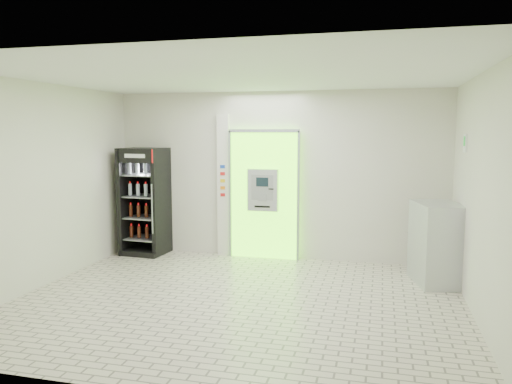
% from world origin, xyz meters
% --- Properties ---
extents(ground, '(6.00, 6.00, 0.00)m').
position_xyz_m(ground, '(0.00, 0.00, 0.00)').
color(ground, '#C1B2A0').
rests_on(ground, ground).
extents(room_shell, '(6.00, 6.00, 6.00)m').
position_xyz_m(room_shell, '(0.00, 0.00, 1.84)').
color(room_shell, silver).
rests_on(room_shell, ground).
extents(atm_assembly, '(1.30, 0.24, 2.33)m').
position_xyz_m(atm_assembly, '(-0.20, 2.41, 1.17)').
color(atm_assembly, '#61ED16').
rests_on(atm_assembly, ground).
extents(pillar, '(0.22, 0.11, 2.60)m').
position_xyz_m(pillar, '(-0.98, 2.45, 1.30)').
color(pillar, silver).
rests_on(pillar, ground).
extents(beverage_cooler, '(0.80, 0.74, 1.98)m').
position_xyz_m(beverage_cooler, '(-2.43, 2.17, 0.95)').
color(beverage_cooler, black).
rests_on(beverage_cooler, ground).
extents(steel_cabinet, '(0.82, 1.04, 1.23)m').
position_xyz_m(steel_cabinet, '(2.68, 1.54, 0.61)').
color(steel_cabinet, '#B3B6BB').
rests_on(steel_cabinet, ground).
extents(exit_sign, '(0.02, 0.22, 0.26)m').
position_xyz_m(exit_sign, '(2.99, 1.40, 2.12)').
color(exit_sign, white).
rests_on(exit_sign, room_shell).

